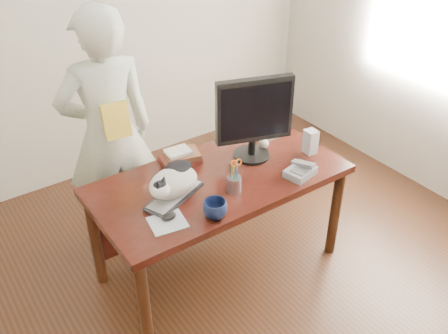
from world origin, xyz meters
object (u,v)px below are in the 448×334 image
pen_cup (234,182)px  calculator (267,131)px  speaker (310,142)px  desk (213,190)px  monitor (254,115)px  cat (172,182)px  phone (301,171)px  baseball (264,144)px  person (109,134)px  coffee_mug (215,209)px  book_stack (180,157)px  mouse (169,216)px  keyboard (174,196)px

pen_cup → calculator: size_ratio=1.22×
pen_cup → speaker: bearing=5.7°
desk → speaker: 0.73m
pen_cup → monitor: bearing=35.9°
cat → phone: size_ratio=1.72×
baseball → person: person is taller
coffee_mug → book_stack: bearing=77.2°
coffee_mug → desk: bearing=58.0°
phone → speaker: (0.24, 0.17, 0.05)m
monitor → phone: monitor is taller
pen_cup → baseball: (0.46, 0.29, -0.03)m
mouse → desk: bearing=39.3°
cat → calculator: size_ratio=2.05×
keyboard → calculator: (0.93, 0.28, 0.01)m
cat → person: size_ratio=0.21×
mouse → speaker: (1.14, 0.08, 0.06)m
desk → coffee_mug: 0.51m
phone → cat: bearing=150.1°
mouse → coffee_mug: (0.22, -0.13, 0.03)m
mouse → phone: (0.90, -0.09, 0.01)m
desk → mouse: 0.57m
desk → mouse: bearing=-150.5°
keyboard → book_stack: size_ratio=1.57×
pen_cup → book_stack: (-0.10, 0.46, -0.02)m
coffee_mug → calculator: size_ratio=0.75×
cat → monitor: monitor is taller
speaker → book_stack: (-0.78, 0.39, -0.04)m
desk → cat: size_ratio=4.28×
baseball → cat: bearing=-169.5°
desk → coffee_mug: (-0.25, -0.40, 0.20)m
pen_cup → person: (-0.41, 0.86, 0.06)m
pen_cup → calculator: (0.60, 0.43, -0.04)m
coffee_mug → pen_cup: bearing=31.5°
pen_cup → calculator: 0.74m
coffee_mug → speaker: 0.94m
keyboard → monitor: size_ratio=0.76×
book_stack → desk: bearing=-51.8°
monitor → phone: bearing=-51.8°
desk → pen_cup: bearing=-93.1°
book_stack → calculator: size_ratio=1.50×
mouse → baseball: size_ratio=1.36×
cat → calculator: 0.99m
mouse → coffee_mug: size_ratio=0.71×
baseball → book_stack: bearing=162.6°
desk → monitor: 0.56m
baseball → person: 1.05m
pen_cup → baseball: pen_cup is taller
cat → baseball: (0.80, 0.15, -0.08)m
cat → pen_cup: 0.37m
pen_cup → speaker: 0.68m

